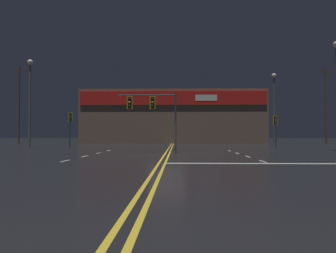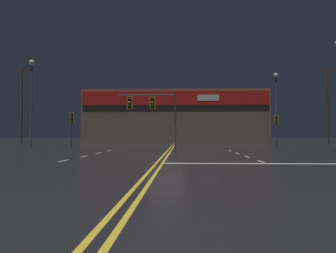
# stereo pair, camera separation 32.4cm
# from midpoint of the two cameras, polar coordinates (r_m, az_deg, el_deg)

# --- Properties ---
(ground_plane) EXTENTS (200.00, 200.00, 0.00)m
(ground_plane) POSITION_cam_midpoint_polar(r_m,az_deg,el_deg) (22.42, -0.65, -4.93)
(ground_plane) COLOR black
(road_markings) EXTENTS (15.22, 60.00, 0.01)m
(road_markings) POSITION_cam_midpoint_polar(r_m,az_deg,el_deg) (21.07, 1.99, -5.14)
(road_markings) COLOR gold
(road_markings) RESTS_ON ground
(traffic_signal_median) EXTENTS (4.37, 0.36, 4.57)m
(traffic_signal_median) POSITION_cam_midpoint_polar(r_m,az_deg,el_deg) (24.63, -3.40, 3.46)
(traffic_signal_median) COLOR #38383D
(traffic_signal_median) RESTS_ON ground
(traffic_signal_corner_northeast) EXTENTS (0.42, 0.36, 3.32)m
(traffic_signal_corner_northeast) POSITION_cam_midpoint_polar(r_m,az_deg,el_deg) (34.90, 17.94, 0.41)
(traffic_signal_corner_northeast) COLOR #38383D
(traffic_signal_corner_northeast) RESTS_ON ground
(traffic_signal_corner_northwest) EXTENTS (0.42, 0.36, 3.72)m
(traffic_signal_corner_northwest) POSITION_cam_midpoint_polar(r_m,az_deg,el_deg) (36.06, -16.92, 0.83)
(traffic_signal_corner_northwest) COLOR #38383D
(traffic_signal_corner_northwest) RESTS_ON ground
(streetlight_near_left) EXTENTS (0.56, 0.56, 8.93)m
(streetlight_near_left) POSITION_cam_midpoint_polar(r_m,az_deg,el_deg) (42.45, 17.78, 4.58)
(streetlight_near_left) COLOR #59595E
(streetlight_near_left) RESTS_ON ground
(streetlight_far_left) EXTENTS (0.56, 0.56, 8.85)m
(streetlight_far_left) POSITION_cam_midpoint_polar(r_m,az_deg,el_deg) (35.46, -23.17, 5.72)
(streetlight_far_left) COLOR #59595E
(streetlight_far_left) RESTS_ON ground
(building_backdrop) EXTENTS (28.44, 10.23, 8.26)m
(building_backdrop) POSITION_cam_midpoint_polar(r_m,az_deg,el_deg) (53.78, 0.73, 1.56)
(building_backdrop) COLOR brown
(building_backdrop) RESTS_ON ground
(utility_pole_row) EXTENTS (48.22, 0.26, 11.75)m
(utility_pole_row) POSITION_cam_midpoint_polar(r_m,az_deg,el_deg) (49.13, -0.39, 3.95)
(utility_pole_row) COLOR #4C3828
(utility_pole_row) RESTS_ON ground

